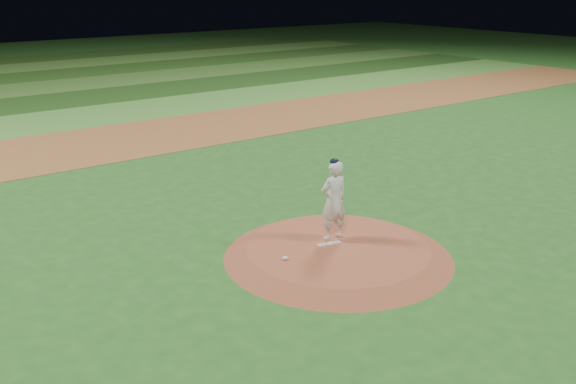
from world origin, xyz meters
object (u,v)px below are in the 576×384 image
(pitching_rubber, at_px, (329,244))
(rosin_bag, at_px, (285,258))
(pitcher_on_mound, at_px, (334,200))
(pitchers_mound, at_px, (338,252))

(pitching_rubber, relative_size, rosin_bag, 4.42)
(rosin_bag, xyz_separation_m, pitcher_on_mound, (1.68, 0.29, 0.97))
(pitchers_mound, distance_m, pitcher_on_mound, 1.25)
(pitcher_on_mound, bearing_deg, pitching_rubber, -143.18)
(pitching_rubber, height_order, rosin_bag, rosin_bag)
(pitchers_mound, height_order, rosin_bag, rosin_bag)
(pitching_rubber, distance_m, pitcher_on_mound, 1.07)
(rosin_bag, bearing_deg, pitchers_mound, -7.11)
(pitchers_mound, relative_size, pitcher_on_mound, 2.67)
(pitching_rubber, xyz_separation_m, rosin_bag, (-1.37, -0.06, 0.02))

